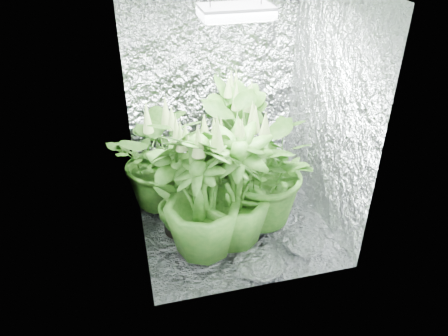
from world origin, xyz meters
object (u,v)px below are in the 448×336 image
plant_d (202,196)px  plant_f (177,184)px  plant_b (229,134)px  plant_g (221,177)px  plant_a (161,157)px  plant_e (261,170)px  plant_c (241,145)px  grow_lamp (236,12)px  circulation_fan (283,177)px  plant_h (235,191)px

plant_d → plant_f: (-0.16, 0.25, -0.03)m
plant_b → plant_g: plant_b is taller
plant_a → plant_e: plant_e is taller
plant_c → plant_f: (-0.67, -0.49, -0.01)m
plant_b → plant_e: plant_e is taller
plant_d → plant_e: plant_d is taller
grow_lamp → plant_g: (-0.11, 0.00, -1.33)m
plant_c → plant_e: size_ratio=0.97×
plant_e → plant_g: bearing=163.4°
plant_a → plant_f: (0.07, -0.49, 0.02)m
plant_e → plant_g: (-0.32, 0.10, -0.07)m
plant_c → plant_f: size_ratio=1.02×
circulation_fan → plant_a: bearing=162.5°
plant_e → plant_h: plant_e is taller
plant_d → plant_e: bearing=22.6°
plant_f → circulation_fan: 1.23m
grow_lamp → plant_a: grow_lamp is taller
plant_f → plant_h: 0.47m
plant_d → plant_h: plant_d is taller
plant_e → plant_g: plant_e is taller
plant_c → plant_f: 0.83m
plant_d → plant_g: size_ratio=1.12×
plant_g → grow_lamp: bearing=-1.6°
plant_a → plant_g: plant_g is taller
plant_g → plant_h: bearing=-79.1°
plant_a → plant_c: size_ratio=0.93×
grow_lamp → plant_g: bearing=178.4°
plant_a → circulation_fan: size_ratio=3.05×
plant_g → plant_c: bearing=54.5°
plant_b → plant_c: 0.23m
plant_a → plant_h: plant_h is taller
grow_lamp → plant_c: grow_lamp is taller
grow_lamp → plant_b: bearing=78.5°
plant_f → circulation_fan: plant_f is taller
plant_b → circulation_fan: (0.47, -0.29, -0.39)m
grow_lamp → plant_f: grow_lamp is taller
plant_c → circulation_fan: size_ratio=3.27×
plant_a → plant_b: (0.70, 0.22, 0.04)m
grow_lamp → plant_h: grow_lamp is taller
plant_g → circulation_fan: (0.72, 0.35, -0.34)m
grow_lamp → plant_a: (-0.57, 0.42, -1.32)m
plant_e → plant_f: (-0.70, 0.02, -0.04)m
plant_c → plant_e: (0.03, -0.51, 0.03)m
plant_e → circulation_fan: 0.73m
plant_a → plant_c: (0.75, -0.00, 0.03)m
plant_f → circulation_fan: (1.10, 0.42, -0.38)m
plant_f → plant_b: bearing=48.9°
plant_a → circulation_fan: plant_a is taller
plant_b → plant_e: 0.74m
grow_lamp → plant_e: bearing=-23.9°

